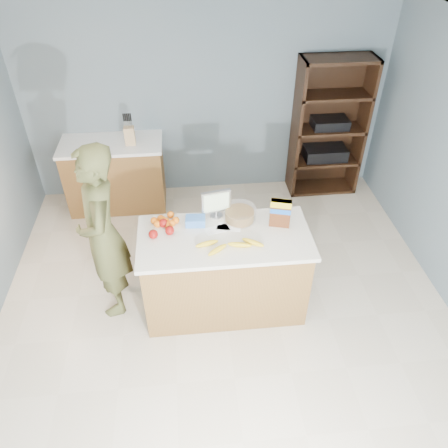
{
  "coord_description": "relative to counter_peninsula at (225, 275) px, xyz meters",
  "views": [
    {
      "loc": [
        -0.31,
        -2.68,
        3.41
      ],
      "look_at": [
        0.0,
        0.35,
        1.0
      ],
      "focal_mm": 35.0,
      "sensor_mm": 36.0,
      "label": 1
    }
  ],
  "objects": [
    {
      "name": "floor",
      "position": [
        0.0,
        -0.3,
        -0.42
      ],
      "size": [
        4.5,
        5.0,
        0.02
      ],
      "primitive_type": "cube",
      "color": "beige",
      "rests_on": "ground"
    },
    {
      "name": "walls",
      "position": [
        0.0,
        -0.3,
        1.24
      ],
      "size": [
        4.52,
        5.02,
        2.51
      ],
      "color": "slate",
      "rests_on": "ground"
    },
    {
      "name": "counter_peninsula",
      "position": [
        0.0,
        0.0,
        0.0
      ],
      "size": [
        1.56,
        0.76,
        0.9
      ],
      "color": "brown",
      "rests_on": "ground"
    },
    {
      "name": "back_cabinet",
      "position": [
        -1.2,
        1.9,
        0.04
      ],
      "size": [
        1.24,
        0.62,
        0.9
      ],
      "color": "brown",
      "rests_on": "ground"
    },
    {
      "name": "shelving_unit",
      "position": [
        1.55,
        2.05,
        0.45
      ],
      "size": [
        0.9,
        0.4,
        1.8
      ],
      "color": "black",
      "rests_on": "ground"
    },
    {
      "name": "person",
      "position": [
        -1.09,
        0.15,
        0.47
      ],
      "size": [
        0.53,
        0.71,
        1.78
      ],
      "primitive_type": "imported",
      "rotation": [
        0.0,
        0.0,
        -1.4
      ],
      "color": "#4A4C27",
      "rests_on": "ground"
    },
    {
      "name": "knife_block",
      "position": [
        -0.95,
        1.84,
        0.6
      ],
      "size": [
        0.12,
        0.1,
        0.31
      ],
      "color": "tan",
      "rests_on": "back_cabinet"
    },
    {
      "name": "envelopes",
      "position": [
        -0.0,
        0.11,
        0.49
      ],
      "size": [
        0.35,
        0.19,
        0.0
      ],
      "color": "white",
      "rests_on": "counter_peninsula"
    },
    {
      "name": "bananas",
      "position": [
        0.03,
        -0.15,
        0.51
      ],
      "size": [
        0.61,
        0.23,
        0.05
      ],
      "color": "yellow",
      "rests_on": "counter_peninsula"
    },
    {
      "name": "apples",
      "position": [
        -0.55,
        0.1,
        0.53
      ],
      "size": [
        0.23,
        0.23,
        0.08
      ],
      "color": "maroon",
      "rests_on": "counter_peninsula"
    },
    {
      "name": "oranges",
      "position": [
        -0.53,
        0.24,
        0.52
      ],
      "size": [
        0.27,
        0.21,
        0.07
      ],
      "color": "orange",
      "rests_on": "counter_peninsula"
    },
    {
      "name": "blue_carton",
      "position": [
        -0.25,
        0.2,
        0.52
      ],
      "size": [
        0.19,
        0.13,
        0.08
      ],
      "primitive_type": "cube",
      "rotation": [
        0.0,
        0.0,
        -0.08
      ],
      "color": "blue",
      "rests_on": "counter_peninsula"
    },
    {
      "name": "salad_bowl",
      "position": [
        0.17,
        0.23,
        0.54
      ],
      "size": [
        0.3,
        0.3,
        0.13
      ],
      "color": "#267219",
      "rests_on": "counter_peninsula"
    },
    {
      "name": "tv",
      "position": [
        -0.05,
        0.3,
        0.64
      ],
      "size": [
        0.28,
        0.12,
        0.28
      ],
      "color": "silver",
      "rests_on": "counter_peninsula"
    },
    {
      "name": "cereal_box",
      "position": [
        0.52,
        0.1,
        0.65
      ],
      "size": [
        0.2,
        0.12,
        0.28
      ],
      "color": "#592B14",
      "rests_on": "counter_peninsula"
    }
  ]
}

